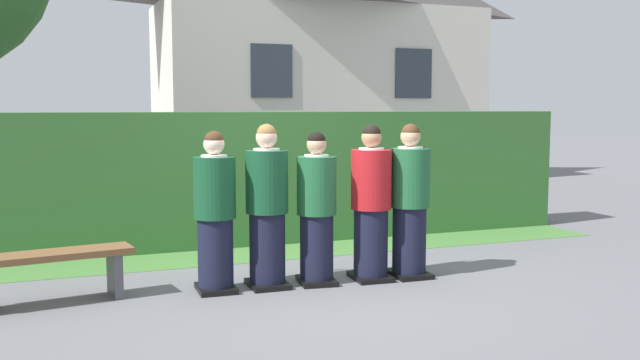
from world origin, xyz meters
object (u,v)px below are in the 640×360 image
at_px(student_front_row_4, 410,204).
at_px(student_front_row_2, 317,212).
at_px(student_front_row_0, 215,216).
at_px(wooden_bench, 53,266).
at_px(student_front_row_1, 267,210).
at_px(student_in_red_blazer, 371,206).

bearing_deg(student_front_row_4, student_front_row_2, 175.61).
height_order(student_front_row_0, student_front_row_2, student_front_row_0).
xyz_separation_m(student_front_row_0, student_front_row_2, (1.02, -0.06, -0.01)).
height_order(student_front_row_0, wooden_bench, student_front_row_0).
height_order(student_front_row_2, student_front_row_4, student_front_row_4).
distance_m(student_front_row_1, student_front_row_2, 0.51).
bearing_deg(student_in_red_blazer, student_front_row_4, -3.78).
bearing_deg(student_in_red_blazer, wooden_bench, 176.43).
distance_m(student_front_row_1, wooden_bench, 2.03).
bearing_deg(student_front_row_1, wooden_bench, 177.21).
bearing_deg(wooden_bench, student_front_row_0, -3.03).
bearing_deg(wooden_bench, student_front_row_1, -2.79).
relative_size(student_front_row_0, student_front_row_1, 0.96).
bearing_deg(student_in_red_blazer, student_front_row_1, 174.99).
bearing_deg(student_front_row_0, student_front_row_4, -4.01).
bearing_deg(student_front_row_1, student_front_row_2, -5.20).
relative_size(student_front_row_0, student_front_row_2, 1.01).
bearing_deg(student_front_row_0, student_in_red_blazer, -4.07).
bearing_deg(student_front_row_4, student_front_row_1, 175.34).
xyz_separation_m(student_front_row_0, student_front_row_4, (2.03, -0.14, 0.03)).
distance_m(student_front_row_4, wooden_bench, 3.53).
xyz_separation_m(student_front_row_1, student_front_row_4, (1.51, -0.12, -0.00)).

